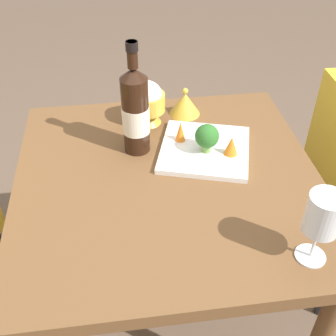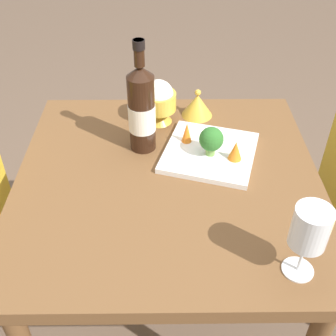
{
  "view_description": "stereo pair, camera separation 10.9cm",
  "coord_description": "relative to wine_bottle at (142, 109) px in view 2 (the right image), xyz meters",
  "views": [
    {
      "loc": [
        0.12,
        0.86,
        1.48
      ],
      "look_at": [
        0.0,
        0.0,
        0.77
      ],
      "focal_mm": 45.31,
      "sensor_mm": 36.0,
      "label": 1
    },
    {
      "loc": [
        0.01,
        0.87,
        1.48
      ],
      "look_at": [
        0.0,
        0.0,
        0.77
      ],
      "focal_mm": 45.31,
      "sensor_mm": 36.0,
      "label": 2
    }
  ],
  "objects": [
    {
      "name": "wine_bottle",
      "position": [
        0.0,
        0.0,
        0.0
      ],
      "size": [
        0.08,
        0.08,
        0.33
      ],
      "color": "black",
      "rests_on": "dining_table"
    },
    {
      "name": "wine_glass",
      "position": [
        -0.35,
        0.45,
        -0.0
      ],
      "size": [
        0.08,
        0.08,
        0.18
      ],
      "color": "white",
      "rests_on": "dining_table"
    },
    {
      "name": "rice_bowl_lid",
      "position": [
        -0.17,
        -0.17,
        -0.09
      ],
      "size": [
        0.1,
        0.1,
        0.09
      ],
      "color": "gold",
      "rests_on": "dining_table"
    },
    {
      "name": "broccoli_floret",
      "position": [
        -0.19,
        0.06,
        -0.06
      ],
      "size": [
        0.07,
        0.07,
        0.09
      ],
      "color": "#729E4C",
      "rests_on": "serving_plate"
    },
    {
      "name": "carrot_garnish_right",
      "position": [
        -0.13,
        -0.0,
        -0.08
      ],
      "size": [
        0.03,
        0.03,
        0.06
      ],
      "color": "orange",
      "rests_on": "serving_plate"
    },
    {
      "name": "ground_plane",
      "position": [
        -0.07,
        0.14,
        -0.86
      ],
      "size": [
        8.0,
        8.0,
        0.0
      ],
      "primitive_type": "plane",
      "color": "brown"
    },
    {
      "name": "dining_table",
      "position": [
        -0.07,
        0.14,
        -0.22
      ],
      "size": [
        0.82,
        0.82,
        0.74
      ],
      "color": "brown",
      "rests_on": "ground_plane"
    },
    {
      "name": "rice_bowl",
      "position": [
        -0.04,
        -0.14,
        -0.06
      ],
      "size": [
        0.11,
        0.11,
        0.14
      ],
      "color": "gold",
      "rests_on": "dining_table"
    },
    {
      "name": "serving_plate",
      "position": [
        -0.19,
        0.04,
        -0.12
      ],
      "size": [
        0.31,
        0.31,
        0.02
      ],
      "rotation": [
        0.0,
        0.0,
        -0.3
      ],
      "color": "white",
      "rests_on": "dining_table"
    },
    {
      "name": "carrot_garnish_left",
      "position": [
        -0.26,
        0.08,
        -0.08
      ],
      "size": [
        0.04,
        0.04,
        0.06
      ],
      "color": "orange",
      "rests_on": "serving_plate"
    }
  ]
}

